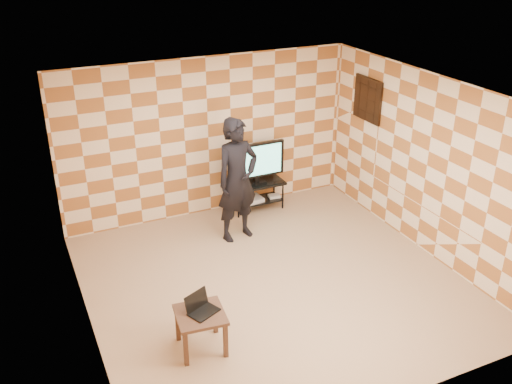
# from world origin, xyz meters

# --- Properties ---
(floor) EXTENTS (5.00, 5.00, 0.00)m
(floor) POSITION_xyz_m (0.00, 0.00, 0.00)
(floor) COLOR tan
(floor) RESTS_ON ground
(wall_back) EXTENTS (5.00, 0.02, 2.70)m
(wall_back) POSITION_xyz_m (0.00, 2.50, 1.35)
(wall_back) COLOR beige
(wall_back) RESTS_ON ground
(wall_front) EXTENTS (5.00, 0.02, 2.70)m
(wall_front) POSITION_xyz_m (0.00, -2.50, 1.35)
(wall_front) COLOR beige
(wall_front) RESTS_ON ground
(wall_left) EXTENTS (0.02, 5.00, 2.70)m
(wall_left) POSITION_xyz_m (-2.50, 0.00, 1.35)
(wall_left) COLOR beige
(wall_left) RESTS_ON ground
(wall_right) EXTENTS (0.02, 5.00, 2.70)m
(wall_right) POSITION_xyz_m (2.50, 0.00, 1.35)
(wall_right) COLOR beige
(wall_right) RESTS_ON ground
(ceiling) EXTENTS (5.00, 5.00, 0.02)m
(ceiling) POSITION_xyz_m (0.00, 0.00, 2.70)
(ceiling) COLOR white
(ceiling) RESTS_ON wall_back
(wall_art) EXTENTS (0.04, 0.72, 0.72)m
(wall_art) POSITION_xyz_m (2.47, 1.55, 1.95)
(wall_art) COLOR black
(wall_art) RESTS_ON wall_right
(tv_stand) EXTENTS (0.96, 0.43, 0.50)m
(tv_stand) POSITION_xyz_m (0.75, 2.19, 0.37)
(tv_stand) COLOR black
(tv_stand) RESTS_ON floor
(tv) EXTENTS (1.00, 0.19, 0.73)m
(tv) POSITION_xyz_m (0.75, 2.19, 0.90)
(tv) COLOR black
(tv) RESTS_ON tv_stand
(dvd_player) EXTENTS (0.45, 0.34, 0.07)m
(dvd_player) POSITION_xyz_m (0.61, 2.18, 0.21)
(dvd_player) COLOR silver
(dvd_player) RESTS_ON tv_stand
(game_console) EXTENTS (0.22, 0.17, 0.05)m
(game_console) POSITION_xyz_m (1.08, 2.16, 0.20)
(game_console) COLOR silver
(game_console) RESTS_ON tv_stand
(side_table) EXTENTS (0.61, 0.61, 0.50)m
(side_table) POSITION_xyz_m (-1.39, -0.87, 0.41)
(side_table) COLOR #392117
(side_table) RESTS_ON floor
(laptop) EXTENTS (0.41, 0.38, 0.22)m
(laptop) POSITION_xyz_m (-1.36, -0.83, 0.55)
(laptop) COLOR black
(laptop) RESTS_ON side_table
(person) EXTENTS (0.80, 0.61, 1.98)m
(person) POSITION_xyz_m (0.06, 1.42, 0.99)
(person) COLOR black
(person) RESTS_ON floor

